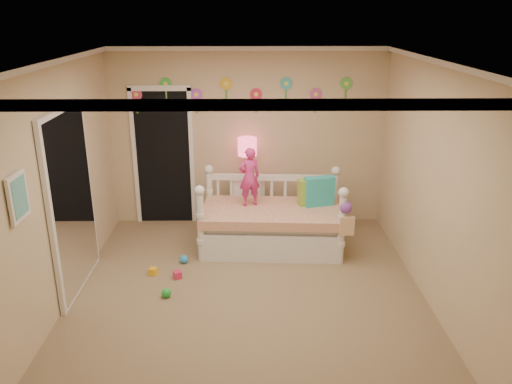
{
  "coord_description": "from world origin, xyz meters",
  "views": [
    {
      "loc": [
        0.03,
        -5.04,
        3.06
      ],
      "look_at": [
        0.1,
        0.6,
        1.05
      ],
      "focal_mm": 35.78,
      "sensor_mm": 36.0,
      "label": 1
    }
  ],
  "objects_px": {
    "child": "(249,177)",
    "table_lamp": "(247,152)",
    "nightstand": "(248,202)",
    "daybed": "(271,212)"
  },
  "relations": [
    {
      "from": "daybed",
      "to": "child",
      "type": "height_order",
      "value": "child"
    },
    {
      "from": "nightstand",
      "to": "table_lamp",
      "type": "xyz_separation_m",
      "value": [
        0.0,
        0.0,
        0.78
      ]
    },
    {
      "from": "child",
      "to": "table_lamp",
      "type": "relative_size",
      "value": 1.35
    },
    {
      "from": "child",
      "to": "nightstand",
      "type": "distance_m",
      "value": 0.85
    },
    {
      "from": "daybed",
      "to": "child",
      "type": "relative_size",
      "value": 2.34
    },
    {
      "from": "child",
      "to": "daybed",
      "type": "bearing_deg",
      "value": 140.14
    },
    {
      "from": "daybed",
      "to": "table_lamp",
      "type": "xyz_separation_m",
      "value": [
        -0.32,
        0.72,
        0.64
      ]
    },
    {
      "from": "child",
      "to": "nightstand",
      "type": "xyz_separation_m",
      "value": [
        -0.03,
        0.61,
        -0.59
      ]
    },
    {
      "from": "nightstand",
      "to": "table_lamp",
      "type": "bearing_deg",
      "value": -7.3
    },
    {
      "from": "child",
      "to": "nightstand",
      "type": "bearing_deg",
      "value": -106.12
    }
  ]
}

